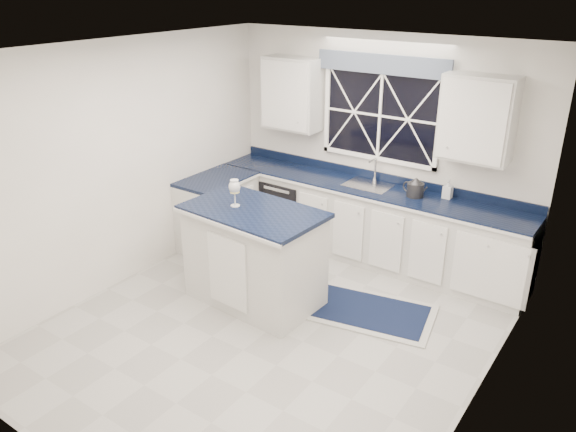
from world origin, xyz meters
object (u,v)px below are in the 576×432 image
Objects in this scene: dishwasher at (291,207)px; island at (254,256)px; soap_bottle at (448,189)px; kettle at (415,188)px; faucet at (374,169)px; wine_glass at (235,188)px.

island reaches higher than dishwasher.
kettle is at bearing -154.04° from soap_bottle.
kettle is at bearing -16.11° from faucet.
kettle is at bearing 52.08° from wine_glass.
faucet reaches higher than dishwasher.
kettle is (1.08, 1.62, 0.51)m from island.
faucet is 0.20× the size of island.
kettle is 0.36m from soap_bottle.
wine_glass reaches higher than island.
wine_glass is at bearing -75.49° from dishwasher.
soap_bottle is (0.33, 0.16, 0.00)m from kettle.
faucet is 1.94m from island.
wine_glass reaches higher than kettle.
dishwasher is 0.55× the size of island.
wine_glass is at bearing -118.94° from kettle.
island is (-0.47, -1.79, -0.56)m from faucet.
kettle reaches higher than dishwasher.
soap_bottle is (2.04, 0.18, 0.64)m from dishwasher.
faucet is at bearing 78.76° from island.
faucet is at bearing 10.02° from dishwasher.
dishwasher is 2.57× the size of kettle.
dishwasher is 1.31m from faucet.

